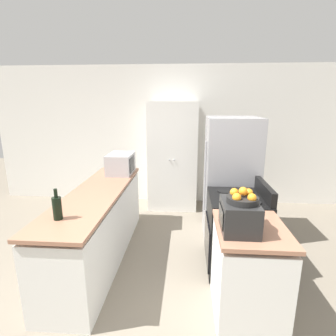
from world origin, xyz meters
name	(u,v)px	position (x,y,z in m)	size (l,w,h in m)	color
wall_back	(174,136)	(0.00, 3.39, 1.30)	(7.00, 0.06, 2.60)	white
counter_left	(99,226)	(-0.82, 1.27, 0.43)	(0.60, 2.35, 0.89)	silver
counter_right	(248,273)	(0.82, 0.47, 0.43)	(0.60, 0.74, 0.89)	silver
pantry_cabinet	(173,156)	(0.00, 3.05, 0.97)	(0.88, 0.60, 1.93)	white
stove	(236,232)	(0.85, 1.21, 0.45)	(0.66, 0.71, 1.05)	black
refrigerator	(230,179)	(0.87, 1.98, 0.87)	(0.73, 0.74, 1.74)	#A3A3A8
microwave	(121,164)	(-0.73, 2.12, 1.04)	(0.36, 0.50, 0.30)	#B2B2B7
wine_bottle	(57,208)	(-0.91, 0.50, 1.00)	(0.08, 0.08, 0.29)	black
toaster_oven	(239,216)	(0.70, 0.40, 1.02)	(0.30, 0.37, 0.26)	black
fruit_bowl	(243,198)	(0.71, 0.38, 1.19)	(0.25, 0.25, 0.13)	black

